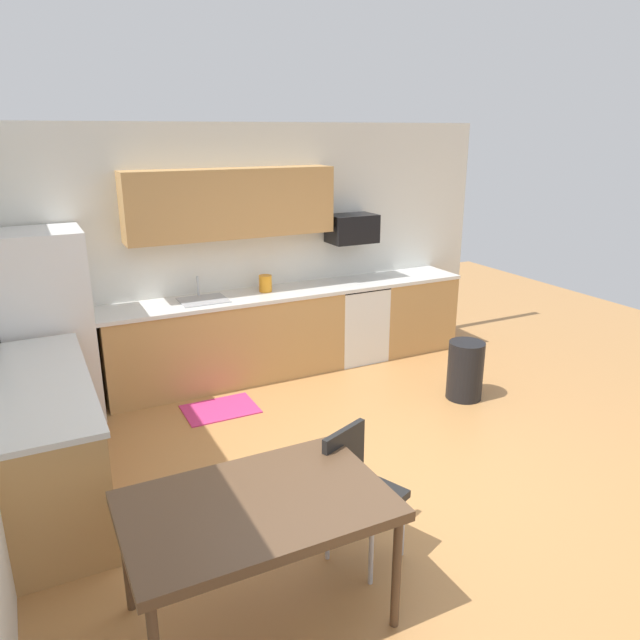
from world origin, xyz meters
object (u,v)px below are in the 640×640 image
at_px(oven_range, 355,321).
at_px(chair_near_table, 357,484).
at_px(dining_table, 257,511).
at_px(refrigerator, 48,328).
at_px(microwave, 352,229).
at_px(kettle, 265,284).
at_px(trash_bin, 465,370).

distance_m(oven_range, chair_near_table, 3.50).
bearing_deg(dining_table, refrigerator, 104.25).
height_order(oven_range, dining_table, oven_range).
bearing_deg(refrigerator, oven_range, 1.39).
bearing_deg(oven_range, microwave, 90.00).
height_order(oven_range, kettle, kettle).
xyz_separation_m(refrigerator, kettle, (2.20, 0.13, 0.13)).
distance_m(trash_bin, kettle, 2.29).
height_order(oven_range, microwave, microwave).
distance_m(microwave, chair_near_table, 3.74).
xyz_separation_m(refrigerator, microwave, (3.30, 0.18, 0.65)).
height_order(dining_table, trash_bin, dining_table).
xyz_separation_m(microwave, dining_table, (-2.49, -3.37, -0.85)).
bearing_deg(trash_bin, oven_range, 106.00).
height_order(oven_range, trash_bin, oven_range).
xyz_separation_m(refrigerator, dining_table, (0.81, -3.19, -0.20)).
distance_m(chair_near_table, trash_bin, 2.66).
bearing_deg(chair_near_table, refrigerator, 117.81).
relative_size(refrigerator, dining_table, 1.28).
distance_m(microwave, dining_table, 4.27).
relative_size(refrigerator, trash_bin, 2.98).
height_order(microwave, kettle, microwave).
xyz_separation_m(trash_bin, kettle, (-1.53, 1.55, 0.72)).
bearing_deg(chair_near_table, kettle, 78.42).
relative_size(oven_range, kettle, 4.55).
bearing_deg(refrigerator, chair_near_table, -62.19).
relative_size(trash_bin, kettle, 3.00).
bearing_deg(kettle, trash_bin, -45.38).
bearing_deg(oven_range, chair_near_table, -119.68).
height_order(microwave, dining_table, microwave).
xyz_separation_m(chair_near_table, kettle, (0.63, 3.09, 0.52)).
distance_m(refrigerator, kettle, 2.20).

